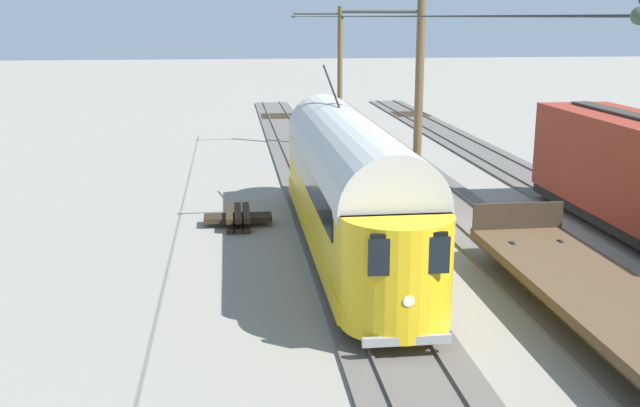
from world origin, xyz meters
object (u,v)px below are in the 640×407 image
spare_tie_stack (238,218)px  catenary_pole_foreground (339,76)px  vintage_streetcar (349,182)px  catenary_pole_mid_near (416,116)px  flatcar_adjacent (598,293)px

spare_tie_stack → catenary_pole_foreground: bearing=-110.7°
vintage_streetcar → catenary_pole_mid_near: 3.44m
vintage_streetcar → flatcar_adjacent: vintage_streetcar is taller
flatcar_adjacent → catenary_pole_mid_near: 9.08m
vintage_streetcar → catenary_pole_foreground: (-2.48, -19.09, 1.79)m
vintage_streetcar → flatcar_adjacent: size_ratio=1.46×
vintage_streetcar → spare_tie_stack: size_ratio=6.70×
vintage_streetcar → flatcar_adjacent: (-4.97, 6.56, -1.39)m
catenary_pole_mid_near → flatcar_adjacent: bearing=107.0°
spare_tie_stack → catenary_pole_mid_near: bearing=161.7°
flatcar_adjacent → spare_tie_stack: size_ratio=4.59×
vintage_streetcar → catenary_pole_mid_near: catenary_pole_mid_near is taller
catenary_pole_mid_near → spare_tie_stack: (5.89, -1.94, -3.78)m
catenary_pole_mid_near → catenary_pole_foreground: bearing=-90.0°
flatcar_adjacent → catenary_pole_mid_near: size_ratio=1.42×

